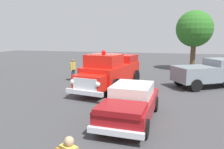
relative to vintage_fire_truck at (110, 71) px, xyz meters
The scene contains 8 objects.
ground_plane 1.61m from the vintage_fire_truck, 150.75° to the right, with size 60.00×60.00×0.00m, color #424244.
vintage_fire_truck is the anchor object (origin of this frame).
classic_hot_rod 5.54m from the vintage_fire_truck, 23.03° to the left, with size 4.47×2.15×1.46m.
parked_pickup 6.65m from the vintage_fire_truck, 108.70° to the left, with size 3.94×5.06×1.90m.
lawn_chair_spare 3.79m from the vintage_fire_truck, 33.10° to the left, with size 0.64×0.64×1.02m.
spectator_standing 3.88m from the vintage_fire_truck, 117.58° to the right, with size 0.65×0.29×1.68m.
oak_tree_left 11.58m from the vintage_fire_truck, 147.83° to the left, with size 3.52×3.52×5.85m.
traffic_cone 3.22m from the vintage_fire_truck, 57.80° to the left, with size 0.40×0.40×0.64m.
Camera 1 is at (14.60, 4.08, 3.47)m, focal length 35.38 mm.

